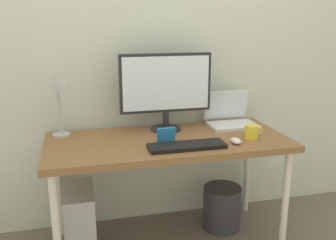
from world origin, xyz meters
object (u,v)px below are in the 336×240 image
(wastebasket, at_px, (222,207))
(desk_lamp, at_px, (58,90))
(coffee_mug, at_px, (252,132))
(monitor, at_px, (166,87))
(photo_frame, at_px, (166,135))
(mouse, at_px, (236,141))
(keyboard, at_px, (187,146))
(laptop, at_px, (230,117))
(computer_tower, at_px, (80,221))
(desk, at_px, (168,149))

(wastebasket, bearing_deg, desk_lamp, 173.67)
(coffee_mug, bearing_deg, monitor, 146.47)
(monitor, xyz_separation_m, photo_frame, (-0.06, -0.26, -0.24))
(coffee_mug, bearing_deg, desk_lamp, 164.78)
(mouse, bearing_deg, keyboard, -179.38)
(coffee_mug, distance_m, photo_frame, 0.53)
(mouse, xyz_separation_m, photo_frame, (-0.39, 0.11, 0.03))
(laptop, distance_m, keyboard, 0.58)
(monitor, bearing_deg, coffee_mug, -33.53)
(laptop, bearing_deg, photo_frame, -152.07)
(laptop, xyz_separation_m, computer_tower, (-1.04, -0.18, -0.55))
(keyboard, distance_m, coffee_mug, 0.44)
(desk, relative_size, mouse, 16.27)
(desk, distance_m, keyboard, 0.21)
(mouse, distance_m, photo_frame, 0.41)
(desk_lamp, bearing_deg, computer_tower, -64.61)
(mouse, bearing_deg, coffee_mug, 27.25)
(keyboard, distance_m, photo_frame, 0.15)
(photo_frame, bearing_deg, wastebasket, 18.69)
(monitor, bearing_deg, computer_tower, -164.01)
(coffee_mug, relative_size, photo_frame, 1.06)
(keyboard, bearing_deg, mouse, 0.62)
(mouse, bearing_deg, photo_frame, 163.86)
(computer_tower, height_order, wastebasket, computer_tower)
(desk, xyz_separation_m, photo_frame, (-0.03, -0.07, 0.11))
(monitor, distance_m, coffee_mug, 0.61)
(desk, bearing_deg, photo_frame, -112.22)
(laptop, distance_m, computer_tower, 1.20)
(keyboard, xyz_separation_m, computer_tower, (-0.62, 0.21, -0.51))
(mouse, bearing_deg, laptop, 71.81)
(desk, xyz_separation_m, keyboard, (0.06, -0.18, 0.07))
(monitor, relative_size, coffee_mug, 5.09)
(laptop, height_order, mouse, laptop)
(keyboard, height_order, photo_frame, photo_frame)
(desk_lamp, bearing_deg, laptop, 0.74)
(photo_frame, height_order, wastebasket, photo_frame)
(mouse, bearing_deg, desk_lamp, 159.39)
(keyboard, distance_m, mouse, 0.30)
(laptop, height_order, photo_frame, laptop)
(desk_lamp, height_order, mouse, desk_lamp)
(mouse, bearing_deg, wastebasket, 81.23)
(laptop, relative_size, wastebasket, 1.07)
(keyboard, height_order, mouse, mouse)
(mouse, xyz_separation_m, wastebasket, (0.04, 0.26, -0.57))
(wastebasket, bearing_deg, mouse, -98.77)
(desk_lamp, distance_m, coffee_mug, 1.20)
(keyboard, bearing_deg, monitor, 94.62)
(laptop, relative_size, coffee_mug, 2.73)
(desk_lamp, xyz_separation_m, keyboard, (0.70, -0.38, -0.28))
(laptop, distance_m, desk_lamp, 1.15)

